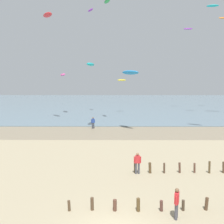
# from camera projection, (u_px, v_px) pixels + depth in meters

# --- Properties ---
(wet_sand_strip) EXTENTS (120.00, 8.30, 0.01)m
(wet_sand_strip) POSITION_uv_depth(u_px,v_px,m) (113.00, 133.00, 33.93)
(wet_sand_strip) COLOR gray
(wet_sand_strip) RESTS_ON ground
(sea) EXTENTS (160.00, 70.00, 0.10)m
(sea) POSITION_uv_depth(u_px,v_px,m) (113.00, 103.00, 72.71)
(sea) COLOR slate
(sea) RESTS_ON ground
(person_nearest_camera) EXTENTS (0.57, 0.23, 1.71)m
(person_nearest_camera) POSITION_uv_depth(u_px,v_px,m) (137.00, 162.00, 19.20)
(person_nearest_camera) COLOR #4C4C56
(person_nearest_camera) RESTS_ON ground
(person_mid_beach) EXTENTS (0.55, 0.31, 1.71)m
(person_mid_beach) POSITION_uv_depth(u_px,v_px,m) (93.00, 122.00, 36.54)
(person_mid_beach) COLOR #383842
(person_mid_beach) RESTS_ON ground
(person_by_waterline) EXTENTS (0.33, 0.54, 1.71)m
(person_by_waterline) POSITION_uv_depth(u_px,v_px,m) (177.00, 202.00, 13.02)
(person_by_waterline) COLOR #4C4C56
(person_by_waterline) RESTS_ON ground
(kite_aloft_0) EXTENTS (1.31, 2.93, 0.48)m
(kite_aloft_0) POSITION_uv_depth(u_px,v_px,m) (91.00, 64.00, 35.27)
(kite_aloft_0) COLOR #19B2B7
(kite_aloft_2) EXTENTS (1.64, 2.33, 0.64)m
(kite_aloft_2) POSITION_uv_depth(u_px,v_px,m) (90.00, 10.00, 47.17)
(kite_aloft_2) COLOR purple
(kite_aloft_3) EXTENTS (2.28, 1.16, 0.47)m
(kite_aloft_3) POSITION_uv_depth(u_px,v_px,m) (213.00, 6.00, 45.50)
(kite_aloft_3) COLOR #19B2B7
(kite_aloft_4) EXTENTS (2.10, 0.86, 0.41)m
(kite_aloft_4) POSITION_uv_depth(u_px,v_px,m) (188.00, 29.00, 55.50)
(kite_aloft_4) COLOR purple
(kite_aloft_5) EXTENTS (1.99, 3.11, 0.66)m
(kite_aloft_5) POSITION_uv_depth(u_px,v_px,m) (63.00, 75.00, 50.12)
(kite_aloft_5) COLOR #E54C99
(kite_aloft_6) EXTENTS (2.09, 0.83, 0.52)m
(kite_aloft_6) POSITION_uv_depth(u_px,v_px,m) (223.00, 18.00, 55.18)
(kite_aloft_6) COLOR orange
(kite_aloft_9) EXTENTS (1.37, 2.46, 0.45)m
(kite_aloft_9) POSITION_uv_depth(u_px,v_px,m) (107.00, 1.00, 38.09)
(kite_aloft_9) COLOR green
(kite_aloft_10) EXTENTS (2.76, 2.89, 0.80)m
(kite_aloft_10) POSITION_uv_depth(u_px,v_px,m) (130.00, 72.00, 33.26)
(kite_aloft_10) COLOR #2384D1
(kite_aloft_11) EXTENTS (2.57, 3.05, 0.75)m
(kite_aloft_11) POSITION_uv_depth(u_px,v_px,m) (47.00, 15.00, 39.29)
(kite_aloft_11) COLOR red
(kite_aloft_12) EXTENTS (2.09, 1.49, 0.43)m
(kite_aloft_12) POSITION_uv_depth(u_px,v_px,m) (122.00, 80.00, 51.50)
(kite_aloft_12) COLOR yellow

